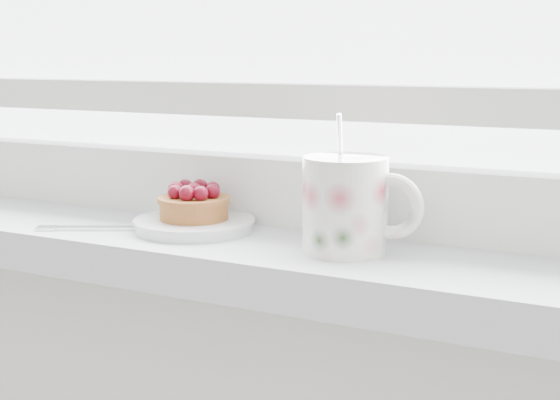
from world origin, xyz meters
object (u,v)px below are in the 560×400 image
Objects in this scene: floral_mug at (348,203)px; fork at (131,228)px; saucer at (194,224)px; raspberry_tart at (194,203)px.

floral_mug is 0.24m from fork.
saucer is 0.18m from floral_mug.
floral_mug reaches higher than fork.
fork is at bearing -155.19° from saucer.
saucer is 1.68× the size of raspberry_tart.
raspberry_tart reaches higher than fork.
fork is (-0.23, -0.02, -0.04)m from floral_mug.
saucer is 0.07m from fork.
fork is at bearing -155.04° from raspberry_tart.
floral_mug is at bearing 3.72° from fork.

